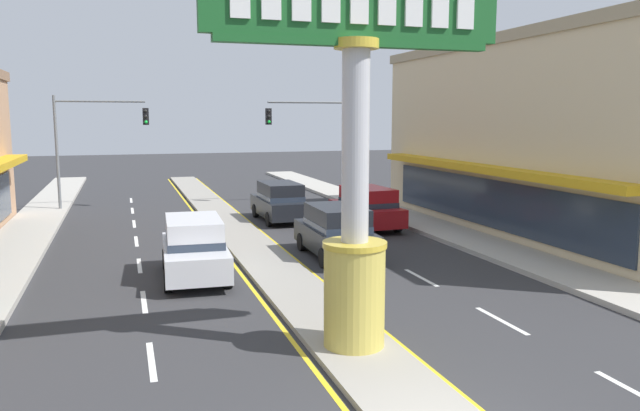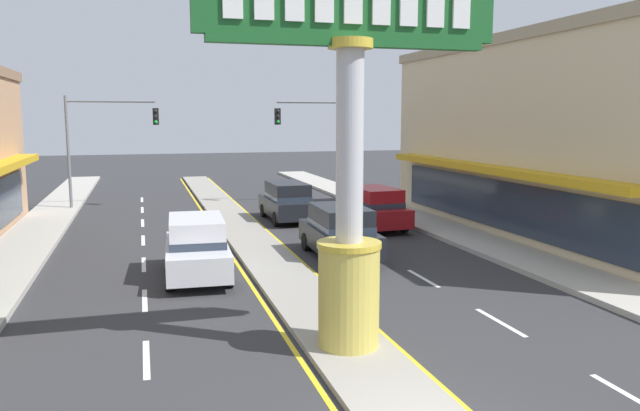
{
  "view_description": "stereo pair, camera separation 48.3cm",
  "coord_description": "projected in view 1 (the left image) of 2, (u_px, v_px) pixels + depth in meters",
  "views": [
    {
      "loc": [
        -4.64,
        -8.05,
        5.07
      ],
      "look_at": [
        0.6,
        8.33,
        2.6
      ],
      "focal_mm": 34.72,
      "sensor_mm": 36.0,
      "label": 1
    },
    {
      "loc": [
        -4.18,
        -8.19,
        5.07
      ],
      "look_at": [
        0.6,
        8.33,
        2.6
      ],
      "focal_mm": 34.72,
      "sensor_mm": 36.0,
      "label": 2
    }
  ],
  "objects": [
    {
      "name": "traffic_light_left_side",
      "position": [
        91.0,
        132.0,
        33.2
      ],
      "size": [
        4.86,
        0.46,
        6.2
      ],
      "color": "slate",
      "rests_on": "ground"
    },
    {
      "name": "sidewalk_left",
      "position": [
        7.0,
        257.0,
        22.15
      ],
      "size": [
        2.36,
        60.0,
        0.18
      ],
      "primitive_type": "cube",
      "color": "#ADA89E",
      "rests_on": "ground"
    },
    {
      "name": "lane_markings",
      "position": [
        245.0,
        241.0,
        25.41
      ],
      "size": [
        8.64,
        52.0,
        0.01
      ],
      "color": "silver",
      "rests_on": "ground"
    },
    {
      "name": "sidewalk_right",
      "position": [
        442.0,
        230.0,
        27.42
      ],
      "size": [
        2.36,
        60.0,
        0.18
      ],
      "primitive_type": "cube",
      "color": "#ADA89E",
      "rests_on": "ground"
    },
    {
      "name": "storefront_right",
      "position": [
        582.0,
        136.0,
        27.04
      ],
      "size": [
        10.27,
        20.13,
        8.44
      ],
      "color": "beige",
      "rests_on": "ground"
    },
    {
      "name": "suv_far_right_lane",
      "position": [
        367.0,
        207.0,
        28.24
      ],
      "size": [
        2.14,
        4.69,
        1.9
      ],
      "color": "maroon",
      "rests_on": "ground"
    },
    {
      "name": "traffic_light_right_side",
      "position": [
        316.0,
        131.0,
        36.02
      ],
      "size": [
        4.86,
        0.46,
        6.2
      ],
      "color": "slate",
      "rests_on": "ground"
    },
    {
      "name": "suv_mid_left_lane",
      "position": [
        336.0,
        231.0,
        22.34
      ],
      "size": [
        2.02,
        4.63,
        1.9
      ],
      "color": "black",
      "rests_on": "ground"
    },
    {
      "name": "district_sign",
      "position": [
        355.0,
        177.0,
        12.98
      ],
      "size": [
        6.38,
        1.39,
        7.87
      ],
      "color": "gold",
      "rests_on": "median_strip"
    },
    {
      "name": "suv_near_left_lane",
      "position": [
        194.0,
        247.0,
        19.56
      ],
      "size": [
        2.14,
        4.69,
        1.9
      ],
      "color": "silver",
      "rests_on": "ground"
    },
    {
      "name": "median_strip",
      "position": [
        239.0,
        234.0,
        26.67
      ],
      "size": [
        1.9,
        52.0,
        0.14
      ],
      "primitive_type": "cube",
      "color": "gray",
      "rests_on": "ground"
    },
    {
      "name": "suv_near_right_lane",
      "position": [
        280.0,
        201.0,
        30.25
      ],
      "size": [
        2.01,
        4.62,
        1.9
      ],
      "color": "black",
      "rests_on": "ground"
    }
  ]
}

